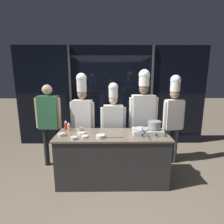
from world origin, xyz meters
The scene contains 20 objects.
ground_plane centered at (0.00, 0.00, 0.00)m, with size 24.00×24.00×0.00m, color #7F705B.
window_wall_back centered at (0.00, 1.83, 1.35)m, with size 5.19×0.09×2.70m.
demo_counter centered at (0.00, 0.00, 0.45)m, with size 1.99×0.73×0.90m.
portable_stove centered at (0.62, -0.01, 0.95)m, with size 0.51×0.33×0.10m.
frying_pan centered at (0.51, -0.01, 1.03)m, with size 0.27×0.47×0.05m.
stock_pot centered at (0.74, -0.01, 1.07)m, with size 0.25×0.22×0.14m.
squeeze_bottle_oil centered at (-0.81, 0.19, 0.98)m, with size 0.05×0.05×0.17m.
squeeze_bottle_chili centered at (-0.88, 0.26, 0.99)m, with size 0.06×0.06×0.19m.
prep_bowl_rice centered at (-0.47, -0.17, 0.92)m, with size 0.12×0.12×0.04m.
prep_bowl_bean_sprouts centered at (-0.20, -0.18, 0.93)m, with size 0.16×0.16×0.05m.
prep_bowl_shrimp centered at (-0.88, -0.08, 0.93)m, with size 0.13×0.13×0.05m.
prep_bowl_ginger centered at (-0.54, -0.01, 0.92)m, with size 0.14×0.14×0.04m.
prep_bowl_chicken centered at (-0.63, -0.25, 0.93)m, with size 0.11×0.11×0.04m.
prep_bowl_chili_flakes centered at (-0.61, 0.21, 0.93)m, with size 0.10×0.10×0.05m.
serving_spoon_slotted centered at (0.10, -0.17, 0.91)m, with size 0.26×0.06×0.02m.
person_guest centered at (-1.30, 0.58, 1.07)m, with size 0.53×0.23×1.75m.
chef_head centered at (-0.61, 0.64, 1.16)m, with size 0.51×0.26×1.98m.
chef_sous centered at (0.03, 0.60, 1.03)m, with size 0.53×0.21×1.79m.
chef_line centered at (0.66, 0.66, 1.19)m, with size 0.61×0.27×2.05m.
chef_pastry centered at (1.31, 0.65, 1.16)m, with size 0.48×0.26×1.94m.
Camera 1 is at (-0.04, -2.96, 1.92)m, focal length 28.00 mm.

